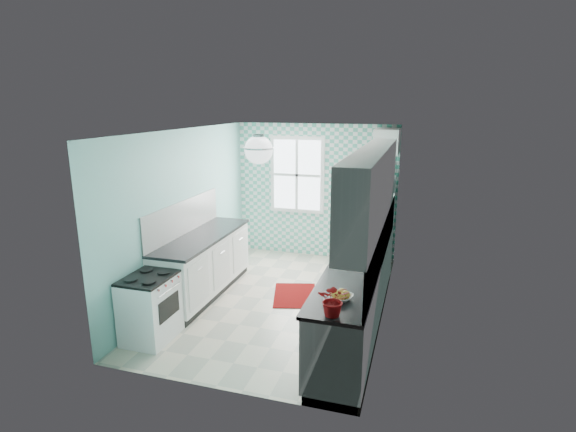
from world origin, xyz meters
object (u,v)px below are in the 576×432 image
(stove, at_px, (150,307))
(microwave, at_px, (374,169))
(potted_plant, at_px, (334,300))
(fruit_bowl, at_px, (341,297))
(fridge, at_px, (372,224))
(ceiling_light, at_px, (259,150))
(sink, at_px, (369,237))

(stove, distance_m, microwave, 4.23)
(potted_plant, bearing_deg, fruit_bowl, 90.00)
(fridge, distance_m, stove, 4.02)
(ceiling_light, bearing_deg, microwave, 66.70)
(sink, height_order, microwave, microwave)
(potted_plant, xyz_separation_m, microwave, (-0.09, 3.85, 0.68))
(ceiling_light, height_order, sink, ceiling_light)
(ceiling_light, bearing_deg, fridge, 66.70)
(stove, bearing_deg, potted_plant, -17.38)
(ceiling_light, relative_size, fruit_bowl, 1.46)
(fridge, bearing_deg, sink, -84.28)
(stove, relative_size, microwave, 1.55)
(ceiling_light, bearing_deg, stove, -149.98)
(fridge, distance_m, potted_plant, 3.86)
(ceiling_light, relative_size, potted_plant, 1.07)
(stove, bearing_deg, fridge, 51.07)
(fridge, relative_size, sink, 3.01)
(sink, distance_m, potted_plant, 2.68)
(potted_plant, bearing_deg, sink, 89.92)
(stove, distance_m, sink, 3.23)
(sink, distance_m, microwave, 1.45)
(sink, bearing_deg, fruit_bowl, -86.92)
(sink, bearing_deg, stove, -135.76)
(fridge, bearing_deg, stove, -124.08)
(stove, height_order, fruit_bowl, fruit_bowl)
(ceiling_light, height_order, potted_plant, ceiling_light)
(ceiling_light, distance_m, fridge, 3.18)
(stove, height_order, microwave, microwave)
(fruit_bowl, relative_size, microwave, 0.46)
(fridge, distance_m, sink, 1.18)
(fruit_bowl, xyz_separation_m, potted_plant, (0.00, -0.36, 0.13))
(fridge, xyz_separation_m, sink, (0.09, -1.18, 0.11))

